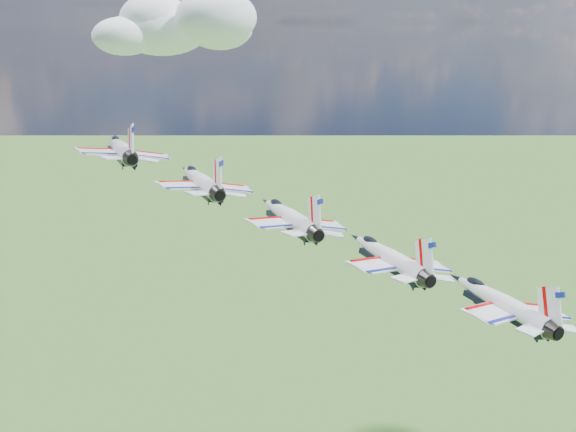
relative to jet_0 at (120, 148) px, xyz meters
name	(u,v)px	position (x,y,z in m)	size (l,w,h in m)	color
cloud_far	(176,30)	(60.00, 191.60, 10.95)	(63.23, 49.68, 24.84)	white
jet_0	(120,148)	(0.00, 0.00, 0.00)	(9.91, 14.67, 4.38)	white
jet_1	(200,180)	(6.81, -8.40, -2.66)	(9.91, 14.67, 4.38)	silver
jet_2	(288,216)	(13.63, -16.79, -5.32)	(9.91, 14.67, 4.38)	white
jet_3	(387,256)	(20.44, -25.19, -7.98)	(9.91, 14.67, 4.38)	white
jet_4	(498,301)	(27.25, -33.58, -10.64)	(9.91, 14.67, 4.38)	silver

